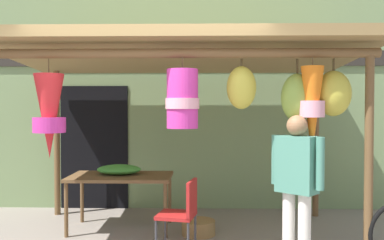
{
  "coord_description": "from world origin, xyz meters",
  "views": [
    {
      "loc": [
        0.56,
        -4.28,
        1.64
      ],
      "look_at": [
        0.43,
        1.19,
        1.49
      ],
      "focal_mm": 39.64,
      "sensor_mm": 36.0,
      "label": 1
    }
  ],
  "objects_px": {
    "display_table": "(121,180)",
    "folding_chair": "(183,210)",
    "wicker_basket_by_table": "(198,228)",
    "flower_heap_on_table": "(120,169)",
    "customer_foreground": "(297,178)"
  },
  "relations": [
    {
      "from": "display_table",
      "to": "folding_chair",
      "type": "relative_size",
      "value": 1.62
    },
    {
      "from": "folding_chair",
      "to": "wicker_basket_by_table",
      "type": "distance_m",
      "value": 0.87
    },
    {
      "from": "display_table",
      "to": "flower_heap_on_table",
      "type": "bearing_deg",
      "value": 112.02
    },
    {
      "from": "wicker_basket_by_table",
      "to": "customer_foreground",
      "type": "relative_size",
      "value": 0.28
    },
    {
      "from": "flower_heap_on_table",
      "to": "customer_foreground",
      "type": "relative_size",
      "value": 0.38
    },
    {
      "from": "display_table",
      "to": "flower_heap_on_table",
      "type": "xyz_separation_m",
      "value": [
        -0.03,
        0.07,
        0.14
      ]
    },
    {
      "from": "folding_chair",
      "to": "customer_foreground",
      "type": "bearing_deg",
      "value": -16.51
    },
    {
      "from": "display_table",
      "to": "customer_foreground",
      "type": "bearing_deg",
      "value": -32.48
    },
    {
      "from": "folding_chair",
      "to": "wicker_basket_by_table",
      "type": "xyz_separation_m",
      "value": [
        0.17,
        0.74,
        -0.41
      ]
    },
    {
      "from": "flower_heap_on_table",
      "to": "folding_chair",
      "type": "distance_m",
      "value": 1.4
    },
    {
      "from": "customer_foreground",
      "to": "folding_chair",
      "type": "bearing_deg",
      "value": 163.49
    },
    {
      "from": "flower_heap_on_table",
      "to": "wicker_basket_by_table",
      "type": "xyz_separation_m",
      "value": [
        1.07,
        -0.28,
        -0.71
      ]
    },
    {
      "from": "display_table",
      "to": "flower_heap_on_table",
      "type": "relative_size",
      "value": 2.28
    },
    {
      "from": "display_table",
      "to": "folding_chair",
      "type": "height_order",
      "value": "folding_chair"
    },
    {
      "from": "folding_chair",
      "to": "wicker_basket_by_table",
      "type": "height_order",
      "value": "folding_chair"
    }
  ]
}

